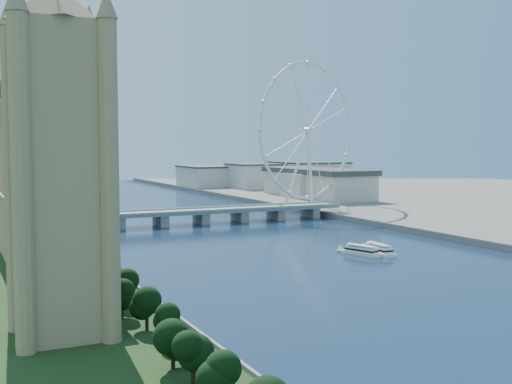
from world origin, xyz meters
TOP-DOWN VIEW (x-y plane):
  - tree_row at (-113.00, 42.00)m, footprint 7.77×151.77m
  - victoria_tower at (-135.00, 55.00)m, footprint 28.16×28.16m
  - parliament_range at (-128.00, 170.00)m, footprint 24.00×200.00m
  - big_ben at (-128.00, 278.00)m, footprint 20.02×20.02m
  - westminster_bridge at (0.00, 300.00)m, footprint 220.00×22.00m
  - london_eye at (119.98, 355.08)m, footprint 113.60×39.12m
  - county_hall at (175.00, 430.00)m, footprint 54.00×144.00m
  - city_skyline at (39.22, 560.08)m, footprint 505.00×280.00m
  - tour_boat_near at (26.02, 141.14)m, footprint 13.77×26.48m
  - tour_boat_far at (35.29, 139.34)m, footprint 8.82×27.51m

SIDE VIEW (x-z plane):
  - county_hall at x=175.00m, z-range -17.50..17.50m
  - tour_boat_near at x=26.02m, z-range -2.82..2.82m
  - tour_boat_far at x=35.29m, z-range -2.98..2.98m
  - westminster_bridge at x=0.00m, z-range 1.88..11.38m
  - tree_row at x=-113.00m, z-range -0.89..19.81m
  - city_skyline at x=39.22m, z-range 0.96..32.96m
  - parliament_range at x=-128.00m, z-range -16.52..53.48m
  - victoria_tower at x=-135.00m, z-range -1.51..110.49m
  - big_ben at x=-128.00m, z-range 11.57..121.57m
  - london_eye at x=119.98m, z-range 5.37..129.67m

